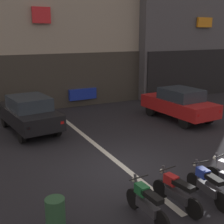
{
  "coord_description": "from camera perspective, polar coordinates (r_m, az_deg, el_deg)",
  "views": [
    {
      "loc": [
        -4.5,
        -7.97,
        4.35
      ],
      "look_at": [
        0.52,
        2.0,
        1.4
      ],
      "focal_mm": 48.21,
      "sensor_mm": 36.0,
      "label": 1
    }
  ],
  "objects": [
    {
      "name": "motorcycle_green_row_leftmost",
      "position": [
        7.48,
        6.52,
        -16.63
      ],
      "size": [
        0.55,
        1.67,
        0.98
      ],
      "color": "black",
      "rests_on": "ground"
    },
    {
      "name": "lane_centre_line",
      "position": [
        15.31,
        -8.5,
        -1.86
      ],
      "size": [
        0.2,
        18.0,
        0.01
      ],
      "primitive_type": "cube",
      "color": "silver",
      "rests_on": "ground"
    },
    {
      "name": "ground_plane",
      "position": [
        10.13,
        2.51,
        -10.63
      ],
      "size": [
        120.0,
        120.0,
        0.0
      ],
      "primitive_type": "plane",
      "color": "#232328"
    },
    {
      "name": "motorcycle_blue_row_centre",
      "position": [
        8.58,
        17.58,
        -12.92
      ],
      "size": [
        0.55,
        1.67,
        0.98
      ],
      "color": "black",
      "rests_on": "ground"
    },
    {
      "name": "building_mid_block",
      "position": [
        22.0,
        -11.4,
        17.51
      ],
      "size": [
        9.96,
        8.59,
        11.02
      ],
      "color": "#B2A893",
      "rests_on": "ground"
    },
    {
      "name": "car_red_parked_kerbside",
      "position": [
        15.68,
        12.6,
        1.67
      ],
      "size": [
        2.02,
        4.21,
        1.64
      ],
      "color": "black",
      "rests_on": "ground"
    },
    {
      "name": "car_blue_down_street",
      "position": [
        20.12,
        -7.92,
        4.74
      ],
      "size": [
        1.98,
        4.19,
        1.64
      ],
      "color": "black",
      "rests_on": "ground"
    },
    {
      "name": "car_black_crossing_near",
      "position": [
        13.97,
        -15.49,
        -0.11
      ],
      "size": [
        2.25,
        4.28,
        1.64
      ],
      "color": "black",
      "rests_on": "ground"
    },
    {
      "name": "trash_bin",
      "position": [
        7.13,
        -10.66,
        -18.84
      ],
      "size": [
        0.44,
        0.44,
        0.85
      ],
      "primitive_type": "cylinder",
      "color": "#2D5938",
      "rests_on": "ground"
    },
    {
      "name": "motorcycle_red_row_left_mid",
      "position": [
        8.05,
        12.06,
        -14.47
      ],
      "size": [
        0.55,
        1.66,
        0.98
      ],
      "color": "black",
      "rests_on": "ground"
    }
  ]
}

